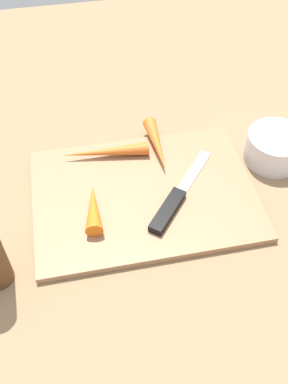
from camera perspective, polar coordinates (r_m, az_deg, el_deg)
name	(u,v)px	position (r m, az deg, el deg)	size (l,w,h in m)	color
ground_plane	(144,197)	(0.73, 0.00, -0.62)	(1.40, 1.40, 0.00)	#8C6D4C
cutting_board	(144,194)	(0.72, 0.00, -0.31)	(0.36, 0.26, 0.01)	#99704C
knife	(171,205)	(0.70, 3.54, -1.71)	(0.14, 0.17, 0.01)	#B7B7BC
carrot_longest	(106,152)	(0.77, -4.99, 5.17)	(0.02, 0.02, 0.15)	orange
carrot_shortest	(93,208)	(0.69, -6.55, -2.04)	(0.03, 0.03, 0.09)	orange
carrot_medium	(157,145)	(0.78, 1.70, 6.11)	(0.03, 0.03, 0.12)	orange
small_bowl	(275,148)	(0.80, 16.52, 5.52)	(0.10, 0.10, 0.05)	silver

